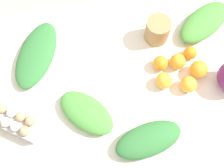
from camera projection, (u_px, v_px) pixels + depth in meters
name	position (u px, v px, depth m)	size (l,w,h in m)	color
ground_plane	(112.00, 125.00, 2.15)	(8.00, 8.00, 0.00)	#B2A899
dining_table	(112.00, 92.00, 1.54)	(1.45, 0.94, 0.74)	silver
egg_carton	(11.00, 119.00, 1.36)	(0.28, 0.24, 0.09)	#A8A8A3
paper_bag	(157.00, 30.00, 1.50)	(0.12, 0.12, 0.12)	#A87F51
greens_bunch_beet_tops	(36.00, 55.00, 1.48)	(0.36, 0.16, 0.06)	#337538
greens_bunch_dandelion	(148.00, 140.00, 1.33)	(0.30, 0.14, 0.08)	#337538
greens_bunch_scallion	(204.00, 22.00, 1.54)	(0.31, 0.15, 0.07)	#4C933D
greens_bunch_kale	(86.00, 113.00, 1.38)	(0.27, 0.15, 0.07)	#4C933D
orange_0	(178.00, 61.00, 1.46)	(0.07, 0.07, 0.07)	orange
orange_1	(164.00, 81.00, 1.43)	(0.08, 0.08, 0.08)	#F9A833
orange_2	(188.00, 84.00, 1.42)	(0.08, 0.08, 0.08)	#F9A833
orange_3	(161.00, 63.00, 1.46)	(0.07, 0.07, 0.07)	orange
orange_4	(199.00, 69.00, 1.44)	(0.08, 0.08, 0.08)	orange
orange_5	(190.00, 53.00, 1.49)	(0.06, 0.06, 0.06)	orange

